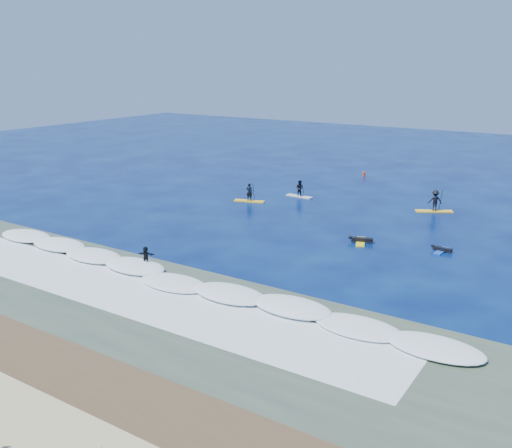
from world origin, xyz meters
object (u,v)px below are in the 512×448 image
Objects in this scene: sup_paddler_center at (299,190)px; prone_paddler_far at (441,250)px; marker_buoy at (364,174)px; sup_paddler_right at (435,202)px; sup_paddler_left at (249,195)px; prone_paddler_near at (361,240)px; wave_surfer at (146,257)px.

prone_paddler_far is at bearing -25.36° from sup_paddler_center.
sup_paddler_center is 13.56m from marker_buoy.
sup_paddler_center is 0.87× the size of sup_paddler_right.
sup_paddler_right is at bearing 3.47° from sup_paddler_left.
prone_paddler_near is 16.32m from wave_surfer.
sup_paddler_left is 0.94× the size of sup_paddler_right.
sup_paddler_left is 1.57× the size of prone_paddler_far.
wave_surfer is (1.31, -23.65, 0.02)m from sup_paddler_center.
sup_paddler_center is at bearing 156.94° from sup_paddler_right.
sup_paddler_right is at bearing -45.16° from marker_buoy.
prone_paddler_near is 1.23× the size of prone_paddler_far.
sup_paddler_center is 15.53m from prone_paddler_near.
sup_paddler_left is 1.08× the size of sup_paddler_center.
wave_surfer reaches higher than marker_buoy.
wave_surfer is at bearing -93.52° from sup_paddler_left.
sup_paddler_left is 15.69m from prone_paddler_near.
prone_paddler_far is at bearing 22.21° from wave_surfer.
sup_paddler_center is 1.44× the size of prone_paddler_far.
marker_buoy is (4.52, 17.94, -0.33)m from sup_paddler_left.
sup_paddler_center is 23.69m from wave_surfer.
prone_paddler_near is at bearing 32.78° from wave_surfer.
prone_paddler_near reaches higher than prone_paddler_far.
marker_buoy is at bearing 1.74° from prone_paddler_near.
prone_paddler_far is at bearing -55.82° from marker_buoy.
sup_paddler_left reaches higher than wave_surfer.
sup_paddler_left is 18.51m from marker_buoy.
marker_buoy is (-9.86, 24.19, 0.16)m from prone_paddler_near.
prone_paddler_far is at bearing -100.94° from sup_paddler_right.
sup_paddler_right is (13.25, 1.54, 0.17)m from sup_paddler_center.
sup_paddler_right is 4.35× the size of marker_buoy.
sup_paddler_center reaches higher than wave_surfer.
wave_surfer is at bearing -145.03° from sup_paddler_right.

